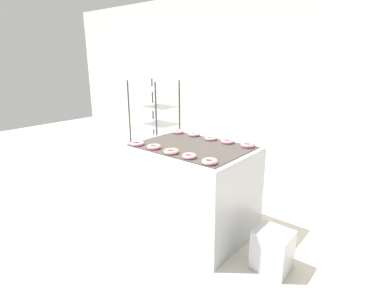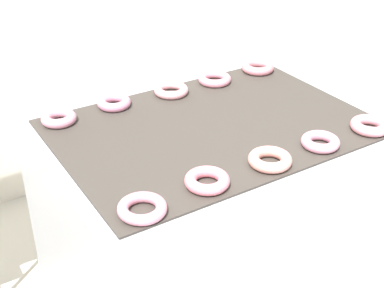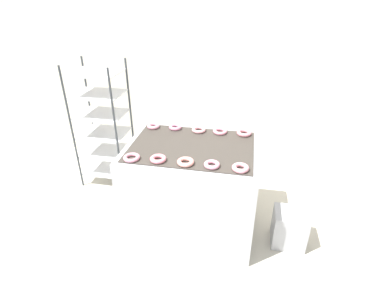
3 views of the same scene
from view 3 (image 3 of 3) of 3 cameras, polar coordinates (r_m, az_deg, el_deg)
ground_plane at (r=2.98m, az=-2.86°, el=-24.21°), size 14.00×14.00×0.00m
wall_back at (r=4.03m, az=3.88°, el=14.27°), size 8.00×0.05×2.80m
fryer_machine at (r=3.14m, az=0.00°, el=-8.32°), size 1.27×0.94×0.99m
baking_rack_cart at (r=3.94m, az=-16.61°, el=3.66°), size 0.59×0.51×1.59m
glaze_bin at (r=3.27m, az=18.02°, el=-14.94°), size 0.32×0.28×0.39m
donut_near_leftmost at (r=2.70m, az=-11.43°, el=-2.54°), size 0.15×0.15×0.03m
donut_near_left at (r=2.64m, az=-6.48°, el=-2.83°), size 0.14×0.14×0.04m
donut_near_center at (r=2.58m, az=-1.24°, el=-3.43°), size 0.15×0.15×0.04m
donut_near_right at (r=2.55m, az=3.80°, el=-3.94°), size 0.14×0.14×0.04m
donut_near_rightmost at (r=2.53m, az=9.22°, el=-4.51°), size 0.14×0.14×0.04m
donut_far_leftmost at (r=3.27m, az=-7.36°, el=3.41°), size 0.13×0.13×0.04m
donut_far_left at (r=3.22m, az=-3.21°, el=3.22°), size 0.14×0.14×0.04m
donut_far_center at (r=3.16m, az=1.30°, el=2.73°), size 0.15×0.15×0.04m
donut_far_right at (r=3.13m, az=5.37°, el=2.42°), size 0.15×0.15×0.04m
donut_far_rightmost at (r=3.13m, az=9.89°, el=2.10°), size 0.15×0.15×0.04m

